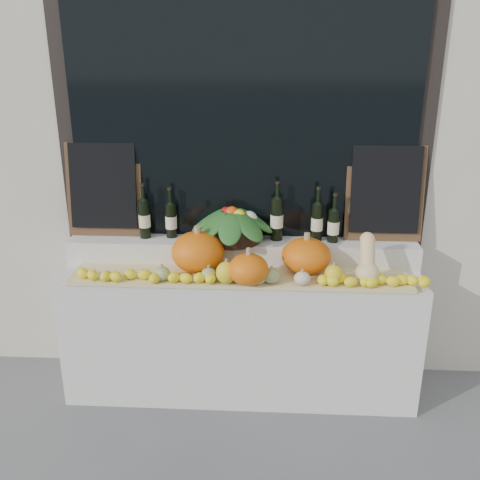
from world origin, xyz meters
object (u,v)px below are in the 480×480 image
at_px(pumpkin_left, 198,252).
at_px(butternut_squash, 367,262).
at_px(wine_bottle_tall, 277,219).
at_px(pumpkin_right, 306,256).
at_px(produce_bowl, 232,224).

distance_m(pumpkin_left, butternut_squash, 1.04).
bearing_deg(pumpkin_left, wine_bottle_tall, 25.66).
relative_size(pumpkin_left, pumpkin_right, 1.08).
height_order(pumpkin_left, wine_bottle_tall, wine_bottle_tall).
relative_size(pumpkin_right, wine_bottle_tall, 0.79).
relative_size(pumpkin_right, butternut_squash, 1.07).
height_order(pumpkin_left, pumpkin_right, pumpkin_left).
height_order(pumpkin_right, wine_bottle_tall, wine_bottle_tall).
bearing_deg(produce_bowl, pumpkin_left, -134.75).
xyz_separation_m(pumpkin_right, produce_bowl, (-0.48, 0.18, 0.14)).
bearing_deg(pumpkin_left, butternut_squash, -5.31).
distance_m(produce_bowl, wine_bottle_tall, 0.29).
relative_size(butternut_squash, produce_bowl, 0.51).
relative_size(pumpkin_left, produce_bowl, 0.58).
xyz_separation_m(butternut_squash, produce_bowl, (-0.83, 0.30, 0.13)).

